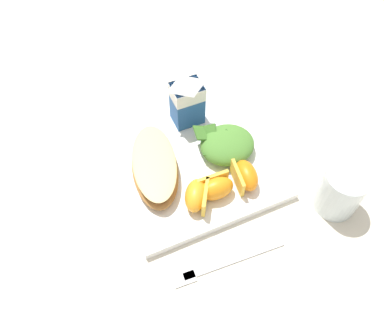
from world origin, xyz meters
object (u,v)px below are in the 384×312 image
(orange_wedge_rear, at_px, (245,176))
(drinking_clear_cup, at_px, (341,191))
(cheesy_pizza_bread, at_px, (155,167))
(orange_wedge_middle, at_px, (216,188))
(milk_carton, at_px, (187,98))
(white_plate, at_px, (192,162))
(orange_wedge_front, at_px, (197,195))
(metal_fork, at_px, (220,264))
(green_salad_pile, at_px, (227,145))

(orange_wedge_rear, distance_m, drinking_clear_cup, 0.16)
(cheesy_pizza_bread, relative_size, orange_wedge_middle, 3.00)
(milk_carton, xyz_separation_m, orange_wedge_rear, (0.03, -0.17, -0.04))
(white_plate, xyz_separation_m, orange_wedge_front, (-0.03, -0.08, 0.03))
(orange_wedge_front, relative_size, metal_fork, 0.37)
(milk_carton, xyz_separation_m, orange_wedge_front, (-0.06, -0.18, -0.04))
(green_salad_pile, bearing_deg, milk_carton, 109.36)
(white_plate, relative_size, green_salad_pile, 2.75)
(milk_carton, bearing_deg, orange_wedge_middle, -97.28)
(orange_wedge_rear, relative_size, drinking_clear_cup, 0.73)
(orange_wedge_rear, height_order, drinking_clear_cup, drinking_clear_cup)
(cheesy_pizza_bread, xyz_separation_m, drinking_clear_cup, (0.26, -0.17, 0.01))
(orange_wedge_rear, xyz_separation_m, drinking_clear_cup, (0.13, -0.09, 0.01))
(white_plate, relative_size, metal_fork, 1.48)
(orange_wedge_rear, bearing_deg, orange_wedge_front, -178.35)
(milk_carton, relative_size, orange_wedge_rear, 1.71)
(cheesy_pizza_bread, height_order, milk_carton, milk_carton)
(drinking_clear_cup, bearing_deg, orange_wedge_front, 157.52)
(cheesy_pizza_bread, bearing_deg, drinking_clear_cup, -33.23)
(green_salad_pile, xyz_separation_m, metal_fork, (-0.10, -0.18, -0.03))
(orange_wedge_rear, bearing_deg, metal_fork, -132.00)
(white_plate, height_order, metal_fork, white_plate)
(metal_fork, bearing_deg, orange_wedge_rear, 48.00)
(white_plate, bearing_deg, metal_fork, -100.79)
(green_salad_pile, height_order, metal_fork, green_salad_pile)
(green_salad_pile, distance_m, orange_wedge_front, 0.12)
(white_plate, distance_m, green_salad_pile, 0.07)
(green_salad_pile, height_order, milk_carton, milk_carton)
(white_plate, relative_size, orange_wedge_front, 4.00)
(milk_carton, height_order, drinking_clear_cup, milk_carton)
(drinking_clear_cup, bearing_deg, white_plate, 137.65)
(orange_wedge_front, height_order, drinking_clear_cup, drinking_clear_cup)
(drinking_clear_cup, bearing_deg, milk_carton, 121.19)
(cheesy_pizza_bread, relative_size, milk_carton, 1.67)
(orange_wedge_rear, bearing_deg, milk_carton, 101.26)
(orange_wedge_middle, relative_size, orange_wedge_rear, 0.95)
(milk_carton, distance_m, orange_wedge_rear, 0.18)
(milk_carton, bearing_deg, metal_fork, -103.19)
(metal_fork, bearing_deg, milk_carton, 76.81)
(orange_wedge_rear, distance_m, metal_fork, 0.15)
(metal_fork, xyz_separation_m, drinking_clear_cup, (0.23, 0.02, 0.04))
(drinking_clear_cup, bearing_deg, orange_wedge_rear, 143.67)
(cheesy_pizza_bread, relative_size, orange_wedge_front, 2.63)
(white_plate, xyz_separation_m, green_salad_pile, (0.07, -0.01, 0.03))
(drinking_clear_cup, bearing_deg, metal_fork, -175.14)
(green_salad_pile, xyz_separation_m, drinking_clear_cup, (0.13, -0.17, 0.01))
(cheesy_pizza_bread, height_order, orange_wedge_rear, orange_wedge_rear)
(green_salad_pile, distance_m, milk_carton, 0.11)
(cheesy_pizza_bread, distance_m, metal_fork, 0.20)
(cheesy_pizza_bread, xyz_separation_m, orange_wedge_front, (0.04, -0.08, 0.00))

